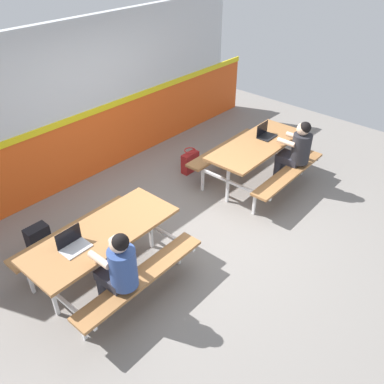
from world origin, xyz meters
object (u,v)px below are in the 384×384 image
(picnic_table_left, at_px, (104,243))
(tote_bag_bright, at_px, (190,162))
(student_nearer, at_px, (119,267))
(picnic_table_right, at_px, (256,152))
(student_further, at_px, (296,149))
(laptop_dark, at_px, (265,134))
(laptop_silver, at_px, (73,244))
(backpack_dark, at_px, (39,241))

(picnic_table_left, relative_size, tote_bag_bright, 4.42)
(picnic_table_left, bearing_deg, student_nearer, -111.44)
(picnic_table_right, height_order, student_further, student_further)
(student_further, xyz_separation_m, tote_bag_bright, (-0.77, 1.60, -0.51))
(laptop_dark, height_order, tote_bag_bright, laptop_dark)
(picnic_table_left, distance_m, laptop_silver, 0.43)
(picnic_table_right, relative_size, tote_bag_bright, 4.42)
(student_nearer, xyz_separation_m, tote_bag_bright, (2.84, 1.53, -0.51))
(laptop_silver, height_order, laptop_dark, same)
(picnic_table_left, height_order, backpack_dark, picnic_table_left)
(student_nearer, bearing_deg, tote_bag_bright, 28.35)
(picnic_table_left, relative_size, picnic_table_right, 1.00)
(backpack_dark, bearing_deg, laptop_silver, -92.57)
(student_nearer, bearing_deg, picnic_table_right, 8.29)
(student_nearer, height_order, backpack_dark, student_nearer)
(student_further, bearing_deg, laptop_silver, 170.06)
(picnic_table_left, distance_m, laptop_dark, 3.39)
(student_further, xyz_separation_m, laptop_silver, (-3.76, 0.66, 0.08))
(student_further, bearing_deg, backpack_dark, 155.69)
(laptop_dark, relative_size, backpack_dark, 0.74)
(student_nearer, xyz_separation_m, student_further, (3.61, -0.07, 0.00))
(picnic_table_left, distance_m, student_further, 3.45)
(picnic_table_left, relative_size, laptop_silver, 5.86)
(picnic_table_left, xyz_separation_m, laptop_dark, (3.39, -0.04, 0.21))
(student_nearer, relative_size, laptop_silver, 3.72)
(student_further, relative_size, laptop_silver, 3.72)
(backpack_dark, distance_m, tote_bag_bright, 2.95)
(student_nearer, bearing_deg, laptop_dark, 8.28)
(laptop_silver, xyz_separation_m, backpack_dark, (0.05, 1.02, -0.57))
(picnic_table_left, xyz_separation_m, picnic_table_right, (3.08, -0.08, 0.00))
(picnic_table_right, height_order, backpack_dark, picnic_table_right)
(backpack_dark, xyz_separation_m, tote_bag_bright, (2.95, -0.08, -0.02))
(student_nearer, relative_size, tote_bag_bright, 2.81)
(picnic_table_right, bearing_deg, laptop_silver, 178.18)
(student_nearer, distance_m, backpack_dark, 1.69)
(picnic_table_left, bearing_deg, picnic_table_right, -1.50)
(laptop_dark, bearing_deg, student_further, -89.40)
(picnic_table_right, xyz_separation_m, laptop_silver, (-3.45, 0.11, 0.21))
(picnic_table_right, distance_m, student_nearer, 3.34)
(picnic_table_right, distance_m, tote_bag_bright, 1.21)
(picnic_table_left, relative_size, laptop_dark, 5.86)
(laptop_dark, height_order, backpack_dark, laptop_dark)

